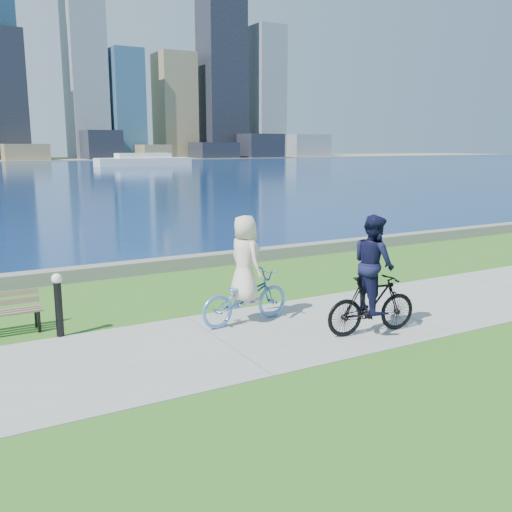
{
  "coord_description": "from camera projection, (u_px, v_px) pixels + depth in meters",
  "views": [
    {
      "loc": [
        -4.29,
        -8.85,
        3.55
      ],
      "look_at": [
        1.77,
        1.95,
        1.1
      ],
      "focal_mm": 40.0,
      "sensor_mm": 36.0,
      "label": 1
    }
  ],
  "objects": [
    {
      "name": "ground",
      "position": [
        223.0,
        343.0,
        10.31
      ],
      "size": [
        320.0,
        320.0,
        0.0
      ],
      "primitive_type": "plane",
      "color": "#295E18",
      "rests_on": "ground"
    },
    {
      "name": "concrete_path",
      "position": [
        223.0,
        342.0,
        10.31
      ],
      "size": [
        80.0,
        3.5,
        0.02
      ],
      "primitive_type": "cube",
      "color": "gray",
      "rests_on": "ground"
    },
    {
      "name": "seawall",
      "position": [
        124.0,
        269.0,
        15.58
      ],
      "size": [
        90.0,
        0.5,
        0.35
      ],
      "primitive_type": "cube",
      "color": "slate",
      "rests_on": "ground"
    },
    {
      "name": "ferry_far",
      "position": [
        143.0,
        161.0,
        91.86
      ],
      "size": [
        15.04,
        4.3,
        2.04
      ],
      "color": "silver",
      "rests_on": "ground"
    },
    {
      "name": "bollard_lamp",
      "position": [
        58.0,
        301.0,
        10.5
      ],
      "size": [
        0.2,
        0.2,
        1.22
      ],
      "color": "black",
      "rests_on": "ground"
    },
    {
      "name": "cyclist_woman",
      "position": [
        245.0,
        284.0,
        11.28
      ],
      "size": [
        0.89,
        2.05,
        2.16
      ],
      "rotation": [
        0.0,
        0.0,
        1.67
      ],
      "color": "#588FD7",
      "rests_on": "ground"
    },
    {
      "name": "cyclist_man",
      "position": [
        373.0,
        284.0,
        10.61
      ],
      "size": [
        0.8,
        1.91,
        2.26
      ],
      "rotation": [
        0.0,
        0.0,
        1.43
      ],
      "color": "black",
      "rests_on": "ground"
    }
  ]
}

